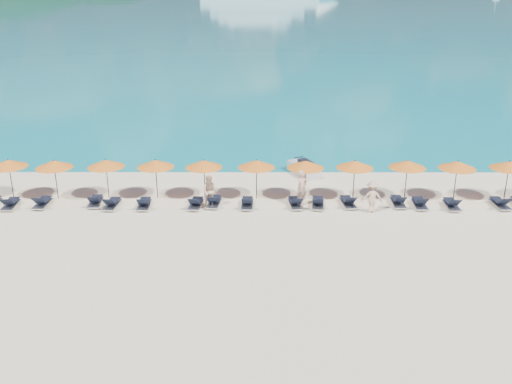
{
  "coord_description": "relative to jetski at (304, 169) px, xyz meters",
  "views": [
    {
      "loc": [
        0.07,
        -24.62,
        11.22
      ],
      "look_at": [
        0.0,
        3.0,
        1.2
      ],
      "focal_mm": 40.0,
      "sensor_mm": 36.0,
      "label": 1
    }
  ],
  "objects": [
    {
      "name": "lounger_1",
      "position": [
        -16.18,
        -5.72,
        -0.16
      ],
      "size": [
        0.76,
        1.75,
        0.66
      ],
      "rotation": [
        0.0,
        0.0,
        0.08
      ],
      "color": "silver",
      "rests_on": "ground"
    },
    {
      "name": "umbrella_7",
      "position": [
        2.41,
        -4.35,
        1.62
      ],
      "size": [
        2.1,
        2.1,
        2.28
      ],
      "color": "black",
      "rests_on": "ground"
    },
    {
      "name": "lounger_8",
      "position": [
        -3.47,
        -5.61,
        -0.16
      ],
      "size": [
        0.65,
        1.71,
        0.66
      ],
      "rotation": [
        0.0,
        0.0,
        -0.02
      ],
      "color": "silver",
      "rests_on": "ground"
    },
    {
      "name": "lounger_14",
      "position": [
        7.48,
        -5.74,
        -0.16
      ],
      "size": [
        0.71,
        1.73,
        0.66
      ],
      "rotation": [
        0.0,
        0.0,
        -0.05
      ],
      "color": "silver",
      "rests_on": "ground"
    },
    {
      "name": "umbrella_6",
      "position": [
        -0.29,
        -4.37,
        1.62
      ],
      "size": [
        2.1,
        2.1,
        2.28
      ],
      "color": "black",
      "rests_on": "ground"
    },
    {
      "name": "lounger_2",
      "position": [
        -14.53,
        -5.53,
        -0.16
      ],
      "size": [
        0.62,
        1.7,
        0.66
      ],
      "rotation": [
        0.0,
        0.0,
        0.0
      ],
      "color": "silver",
      "rests_on": "ground"
    },
    {
      "name": "jetski",
      "position": [
        0.0,
        0.0,
        0.0
      ],
      "size": [
        2.01,
        2.87,
        0.96
      ],
      "rotation": [
        0.0,
        0.0,
        0.42
      ],
      "color": "silver",
      "rests_on": "ground"
    },
    {
      "name": "lounger_6",
      "position": [
        -6.24,
        -5.64,
        -0.16
      ],
      "size": [
        0.76,
        1.75,
        0.66
      ],
      "rotation": [
        0.0,
        0.0,
        -0.08
      ],
      "color": "silver",
      "rests_on": "ground"
    },
    {
      "name": "umbrella_1",
      "position": [
        -14.08,
        -4.37,
        1.62
      ],
      "size": [
        2.1,
        2.1,
        2.28
      ],
      "color": "black",
      "rests_on": "ground"
    },
    {
      "name": "ground",
      "position": [
        -3.0,
        -9.56,
        -0.4
      ],
      "size": [
        1400.0,
        1400.0,
        0.0
      ],
      "primitive_type": "plane",
      "color": "beige"
    },
    {
      "name": "lounger_13",
      "position": [
        5.8,
        -5.59,
        -0.16
      ],
      "size": [
        0.71,
        1.73,
        0.66
      ],
      "rotation": [
        0.0,
        0.0,
        -0.06
      ],
      "color": "silver",
      "rests_on": "ground"
    },
    {
      "name": "umbrella_5",
      "position": [
        -2.98,
        -4.27,
        1.62
      ],
      "size": [
        2.1,
        2.1,
        2.28
      ],
      "color": "black",
      "rests_on": "ground"
    },
    {
      "name": "lounger_12",
      "position": [
        4.7,
        -5.36,
        -0.16
      ],
      "size": [
        0.69,
        1.72,
        0.66
      ],
      "rotation": [
        0.0,
        0.0,
        -0.04
      ],
      "color": "silver",
      "rests_on": "ground"
    },
    {
      "name": "umbrella_2",
      "position": [
        -11.27,
        -4.21,
        1.62
      ],
      "size": [
        2.1,
        2.1,
        2.28
      ],
      "color": "black",
      "rests_on": "ground"
    },
    {
      "name": "umbrella_4",
      "position": [
        -5.86,
        -4.29,
        1.62
      ],
      "size": [
        2.1,
        2.1,
        2.28
      ],
      "color": "black",
      "rests_on": "ground"
    },
    {
      "name": "lounger_7",
      "position": [
        -5.27,
        -5.4,
        -0.16
      ],
      "size": [
        0.77,
        1.75,
        0.66
      ],
      "rotation": [
        0.0,
        0.0,
        -0.09
      ],
      "color": "silver",
      "rests_on": "ground"
    },
    {
      "name": "umbrella_9",
      "position": [
        8.0,
        -4.45,
        1.62
      ],
      "size": [
        2.1,
        2.1,
        2.28
      ],
      "color": "black",
      "rests_on": "ground"
    },
    {
      "name": "lounger_10",
      "position": [
        0.33,
        -5.58,
        -0.16
      ],
      "size": [
        0.77,
        1.75,
        0.66
      ],
      "rotation": [
        0.0,
        0.0,
        -0.09
      ],
      "color": "silver",
      "rests_on": "ground"
    },
    {
      "name": "beachgoer_b",
      "position": [
        -5.45,
        -5.7,
        0.51
      ],
      "size": [
        0.92,
        0.59,
        1.8
      ],
      "primitive_type": "imported",
      "rotation": [
        0.0,
        0.0,
        -0.1
      ],
      "color": "#D5A689",
      "rests_on": "ground"
    },
    {
      "name": "headland_small",
      "position": [
        -153.0,
        550.44,
        -35.4
      ],
      "size": [
        162.0,
        126.0,
        85.5
      ],
      "color": "black",
      "rests_on": "ground"
    },
    {
      "name": "umbrella_0",
      "position": [
        -16.63,
        -4.23,
        1.62
      ],
      "size": [
        2.1,
        2.1,
        2.28
      ],
      "color": "black",
      "rests_on": "ground"
    },
    {
      "name": "lounger_11",
      "position": [
        1.98,
        -5.42,
        -0.16
      ],
      "size": [
        0.79,
        1.75,
        0.66
      ],
      "rotation": [
        0.0,
        0.0,
        0.1
      ],
      "color": "silver",
      "rests_on": "ground"
    },
    {
      "name": "lounger_3",
      "position": [
        -11.72,
        -5.35,
        -0.16
      ],
      "size": [
        0.76,
        1.75,
        0.66
      ],
      "rotation": [
        0.0,
        0.0,
        0.08
      ],
      "color": "silver",
      "rests_on": "ground"
    },
    {
      "name": "beachgoer_c",
      "position": [
        3.06,
        -6.35,
        0.47
      ],
      "size": [
        1.13,
        0.55,
        1.73
      ],
      "primitive_type": "imported",
      "rotation": [
        0.0,
        0.0,
        3.12
      ],
      "color": "#D5A689",
      "rests_on": "ground"
    },
    {
      "name": "beachgoer_a",
      "position": [
        -0.54,
        -5.33,
        0.59
      ],
      "size": [
        0.86,
        0.81,
        1.97
      ],
      "primitive_type": "imported",
      "rotation": [
        0.0,
        0.0,
        0.65
      ],
      "color": "#D5A689",
      "rests_on": "ground"
    },
    {
      "name": "lounger_15",
      "position": [
        10.13,
        -5.59,
        -0.16
      ],
      "size": [
        0.67,
        1.72,
        0.66
      ],
      "rotation": [
        0.0,
        0.0,
        0.03
      ],
      "color": "silver",
      "rests_on": "ground"
    },
    {
      "name": "umbrella_10",
      "position": [
        10.82,
        -4.45,
        1.62
      ],
      "size": [
        2.1,
        2.1,
        2.28
      ],
      "color": "black",
      "rests_on": "ground"
    },
    {
      "name": "lounger_9",
      "position": [
        -0.87,
        -5.57,
        -0.16
      ],
      "size": [
        0.78,
        1.75,
        0.66
      ],
      "rotation": [
        0.0,
        0.0,
        0.1
      ],
      "color": "silver",
      "rests_on": "ground"
    },
    {
      "name": "lounger_4",
      "position": [
        -10.74,
        -5.71,
        -0.16
      ],
      "size": [
        0.73,
        1.74,
        0.66
      ],
      "rotation": [
        0.0,
        0.0,
        -0.07
      ],
      "color": "silver",
      "rests_on": "ground"
    },
    {
      "name": "umbrella_3",
      "position": [
        -8.53,
        -4.24,
        1.62
      ],
      "size": [
        2.1,
        2.1,
        2.28
      ],
      "color": "black",
      "rests_on": "ground"
    },
    {
      "name": "umbrella_8",
      "position": [
        5.31,
        -4.31,
        1.62
      ],
      "size": [
        2.1,
        2.1,
        2.28
      ],
      "color": "black",
      "rests_on": "ground"
    },
    {
      "name": "lounger_5",
      "position": [
        -9.01,
        -5.7,
        -0.16
      ],
      "size": [
        0.71,
        1.73,
        0.66
      ],
      "rotation": [
        0.0,
        0.0,
        0.05
      ],
      "color": "silver",
      "rests_on": "ground"
    }
  ]
}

